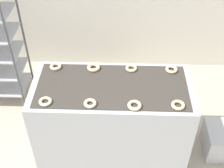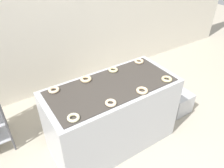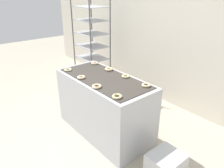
% 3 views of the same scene
% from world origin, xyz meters
% --- Properties ---
extents(wall_back, '(8.00, 0.05, 2.80)m').
position_xyz_m(wall_back, '(0.00, 2.12, 1.40)').
color(wall_back, silver).
rests_on(wall_back, ground_plane).
extents(fryer_machine, '(1.50, 0.70, 0.88)m').
position_xyz_m(fryer_machine, '(0.00, 0.60, 0.44)').
color(fryer_machine, '#B7BABF').
rests_on(fryer_machine, ground_plane).
extents(glaze_bin, '(0.34, 0.38, 0.31)m').
position_xyz_m(glaze_bin, '(1.16, 0.59, 0.16)').
color(glaze_bin, '#B7BABF').
rests_on(glaze_bin, ground_plane).
extents(donut_near_left, '(0.11, 0.11, 0.03)m').
position_xyz_m(donut_near_left, '(-0.57, 0.36, 0.90)').
color(donut_near_left, beige).
rests_on(donut_near_left, fryer_machine).
extents(donut_near_midleft, '(0.11, 0.11, 0.03)m').
position_xyz_m(donut_near_midleft, '(-0.18, 0.35, 0.90)').
color(donut_near_midleft, beige).
rests_on(donut_near_midleft, fryer_machine).
extents(donut_near_midright, '(0.12, 0.12, 0.03)m').
position_xyz_m(donut_near_midright, '(0.20, 0.34, 0.90)').
color(donut_near_midright, beige).
rests_on(donut_near_midright, fryer_machine).
extents(donut_near_right, '(0.12, 0.12, 0.03)m').
position_xyz_m(donut_near_right, '(0.57, 0.35, 0.90)').
color(donut_near_right, beige).
rests_on(donut_near_right, fryer_machine).
extents(donut_far_left, '(0.12, 0.12, 0.03)m').
position_xyz_m(donut_far_left, '(-0.56, 0.85, 0.90)').
color(donut_far_left, beige).
rests_on(donut_far_left, fryer_machine).
extents(donut_far_midleft, '(0.13, 0.13, 0.03)m').
position_xyz_m(donut_far_midleft, '(-0.19, 0.85, 0.90)').
color(donut_far_midleft, beige).
rests_on(donut_far_midleft, fryer_machine).
extents(donut_far_midright, '(0.11, 0.11, 0.03)m').
position_xyz_m(donut_far_midright, '(0.18, 0.85, 0.90)').
color(donut_far_midright, beige).
rests_on(donut_far_midright, fryer_machine).
extents(donut_far_right, '(0.12, 0.12, 0.03)m').
position_xyz_m(donut_far_right, '(0.57, 0.84, 0.90)').
color(donut_far_right, beige).
rests_on(donut_far_right, fryer_machine).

